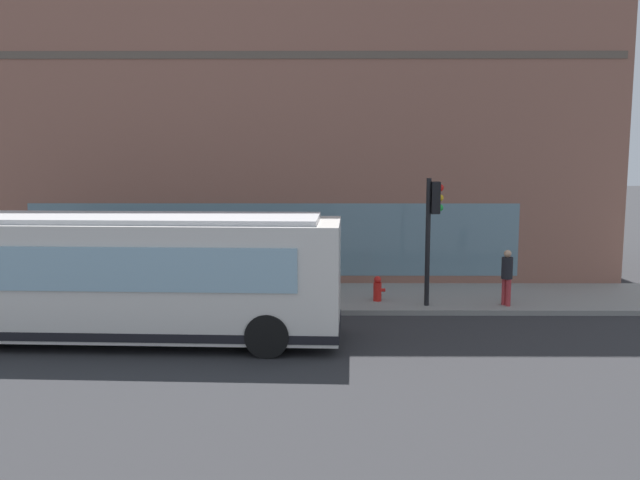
% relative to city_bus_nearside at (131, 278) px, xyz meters
% --- Properties ---
extents(ground, '(120.00, 120.00, 0.00)m').
position_rel_city_bus_nearside_xyz_m(ground, '(-0.07, -2.98, -1.55)').
color(ground, '#2D2D30').
extents(sidewalk_curb, '(3.82, 40.00, 0.15)m').
position_rel_city_bus_nearside_xyz_m(sidewalk_curb, '(4.43, -2.98, -1.48)').
color(sidewalk_curb, gray).
rests_on(sidewalk_curb, ground).
extents(building_corner, '(7.87, 23.01, 13.69)m').
position_rel_city_bus_nearside_xyz_m(building_corner, '(10.25, -2.98, 5.28)').
color(building_corner, '#8C5B4C').
rests_on(building_corner, ground).
extents(city_bus_nearside, '(2.96, 10.14, 3.07)m').
position_rel_city_bus_nearside_xyz_m(city_bus_nearside, '(0.00, 0.00, 0.00)').
color(city_bus_nearside, silver).
rests_on(city_bus_nearside, ground).
extents(traffic_light_near_corner, '(0.32, 0.49, 3.64)m').
position_rel_city_bus_nearside_xyz_m(traffic_light_near_corner, '(3.16, -7.71, 1.14)').
color(traffic_light_near_corner, black).
rests_on(traffic_light_near_corner, sidewalk_curb).
extents(fire_hydrant, '(0.35, 0.35, 0.74)m').
position_rel_city_bus_nearside_xyz_m(fire_hydrant, '(3.72, -6.22, -1.04)').
color(fire_hydrant, red).
rests_on(fire_hydrant, sidewalk_curb).
extents(pedestrian_by_light_pole, '(0.32, 0.32, 1.61)m').
position_rel_city_bus_nearside_xyz_m(pedestrian_by_light_pole, '(3.16, -9.86, -0.49)').
color(pedestrian_by_light_pole, '#B23338').
rests_on(pedestrian_by_light_pole, sidewalk_curb).
extents(pedestrian_walking_along_curb, '(0.32, 0.32, 1.69)m').
position_rel_city_bus_nearside_xyz_m(pedestrian_walking_along_curb, '(3.66, 4.27, -0.44)').
color(pedestrian_walking_along_curb, gold).
rests_on(pedestrian_walking_along_curb, sidewalk_curb).
extents(pedestrian_near_hydrant, '(0.32, 0.32, 1.72)m').
position_rel_city_bus_nearside_xyz_m(pedestrian_near_hydrant, '(4.66, -4.18, -0.41)').
color(pedestrian_near_hydrant, '#99994C').
rests_on(pedestrian_near_hydrant, sidewalk_curb).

